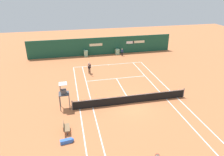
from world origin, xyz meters
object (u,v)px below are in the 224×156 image
object	(u,v)px
player_bench	(66,127)
tennis_ball_near_service_line	(117,87)
tennis_ball_mid_court	(96,94)
ball_kid_centre_post	(122,52)
umpire_chair	(64,92)
tennis_ball_by_sideline	(109,90)
player_on_baseline	(89,67)
equipment_bag	(67,141)

from	to	relation	value
player_bench	tennis_ball_near_service_line	world-z (taller)	player_bench
tennis_ball_mid_court	ball_kid_centre_post	bearing A→B (deg)	63.31
umpire_chair	ball_kid_centre_post	world-z (taller)	umpire_chair
tennis_ball_by_sideline	player_bench	bearing A→B (deg)	-127.92
player_on_baseline	ball_kid_centre_post	distance (m)	9.27
tennis_ball_mid_court	umpire_chair	bearing A→B (deg)	-149.33
umpire_chair	tennis_ball_mid_court	bearing A→B (deg)	120.67
player_bench	equipment_bag	distance (m)	1.40
umpire_chair	player_bench	bearing A→B (deg)	-0.08
umpire_chair	equipment_bag	distance (m)	5.41
equipment_bag	player_on_baseline	world-z (taller)	player_on_baseline
tennis_ball_by_sideline	player_on_baseline	bearing A→B (deg)	105.73
ball_kid_centre_post	tennis_ball_near_service_line	xyz separation A→B (m)	(-3.72, -11.63, -0.69)
player_on_baseline	tennis_ball_mid_court	xyz separation A→B (m)	(-0.03, -6.28, -0.90)
umpire_chair	tennis_ball_by_sideline	world-z (taller)	umpire_chair
umpire_chair	player_bench	xyz separation A→B (m)	(-0.01, -3.81, -1.26)
player_bench	equipment_bag	xyz separation A→B (m)	(0.09, -1.36, -0.35)
equipment_bag	tennis_ball_near_service_line	world-z (taller)	equipment_bag
tennis_ball_near_service_line	equipment_bag	bearing A→B (deg)	-125.82
player_bench	ball_kid_centre_post	xyz separation A→B (m)	(9.94, 18.77, 0.22)
tennis_ball_mid_court	tennis_ball_by_sideline	distance (m)	1.74
umpire_chair	player_bench	world-z (taller)	umpire_chair
ball_kid_centre_post	tennis_ball_near_service_line	world-z (taller)	ball_kid_centre_post
tennis_ball_by_sideline	tennis_ball_near_service_line	distance (m)	1.32
player_on_baseline	equipment_bag	bearing A→B (deg)	52.27
tennis_ball_mid_court	tennis_ball_near_service_line	xyz separation A→B (m)	(2.77, 1.28, 0.00)
umpire_chair	tennis_ball_by_sideline	size ratio (longest dim) A/B	40.09
tennis_ball_mid_court	tennis_ball_by_sideline	size ratio (longest dim) A/B	1.00
equipment_bag	player_on_baseline	xyz separation A→B (m)	(3.39, 13.48, 0.77)
tennis_ball_mid_court	equipment_bag	bearing A→B (deg)	-114.98
umpire_chair	player_on_baseline	size ratio (longest dim) A/B	1.53
equipment_bag	ball_kid_centre_post	bearing A→B (deg)	63.92
equipment_bag	umpire_chair	bearing A→B (deg)	90.99
equipment_bag	tennis_ball_mid_court	size ratio (longest dim) A/B	16.05
equipment_bag	ball_kid_centre_post	size ratio (longest dim) A/B	0.86
tennis_ball_near_service_line	umpire_chair	bearing A→B (deg)	-151.85
tennis_ball_mid_court	tennis_ball_by_sideline	bearing A→B (deg)	21.90
player_on_baseline	tennis_ball_by_sideline	xyz separation A→B (m)	(1.58, -5.63, -0.90)
umpire_chair	tennis_ball_by_sideline	bearing A→B (deg)	118.01
player_bench	ball_kid_centre_post	distance (m)	21.24
player_on_baseline	tennis_ball_by_sideline	bearing A→B (deg)	82.11
tennis_ball_mid_court	tennis_ball_near_service_line	bearing A→B (deg)	24.84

